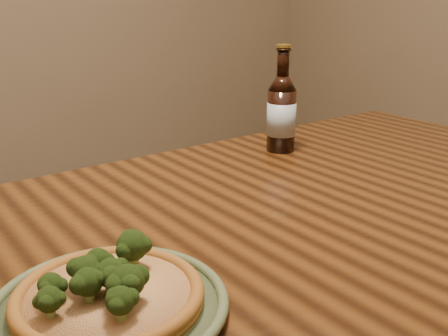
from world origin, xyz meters
TOP-DOWN VIEW (x-y plane):
  - table at (0.00, 0.10)m, footprint 1.60×0.90m
  - plate at (-0.40, -0.00)m, footprint 0.29×0.29m
  - pizza at (-0.40, -0.00)m, footprint 0.23×0.23m
  - beer_bottle at (0.24, 0.39)m, footprint 0.07×0.07m

SIDE VIEW (x-z plane):
  - table at x=0.00m, z-range 0.28..1.03m
  - plate at x=-0.40m, z-range 0.75..0.77m
  - pizza at x=-0.40m, z-range 0.74..0.81m
  - beer_bottle at x=0.24m, z-range 0.72..0.97m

